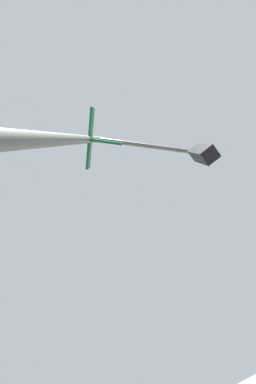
{
  "coord_description": "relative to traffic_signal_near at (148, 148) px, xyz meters",
  "views": [
    {
      "loc": [
        -6.58,
        -6.47,
        1.3
      ],
      "look_at": [
        -7.15,
        -5.8,
        4.62
      ],
      "focal_mm": 18.71,
      "sensor_mm": 36.0,
      "label": 1
    }
  ],
  "objects": [
    {
      "name": "traffic_signal_near",
      "position": [
        0.0,
        0.0,
        0.0
      ],
      "size": [
        2.02,
        2.19,
        6.18
      ],
      "color": "#474C47",
      "rests_on": "ground_plane"
    }
  ]
}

